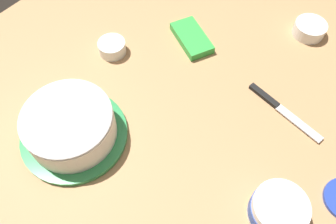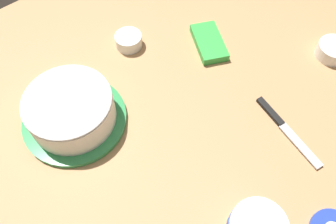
{
  "view_description": "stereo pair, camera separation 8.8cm",
  "coord_description": "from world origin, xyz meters",
  "px_view_note": "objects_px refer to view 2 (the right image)",
  "views": [
    {
      "loc": [
        -0.21,
        0.46,
        0.78
      ],
      "look_at": [
        0.08,
        0.1,
        0.04
      ],
      "focal_mm": 36.36,
      "sensor_mm": 36.0,
      "label": 1
    },
    {
      "loc": [
        -0.27,
        0.4,
        0.78
      ],
      "look_at": [
        0.08,
        0.1,
        0.04
      ],
      "focal_mm": 36.36,
      "sensor_mm": 36.0,
      "label": 2
    }
  ],
  "objects_px": {
    "sprinkle_bowl_blue": "(334,50)",
    "sprinkle_bowl_pink": "(129,40)",
    "candy_box_lower": "(209,42)",
    "frosted_cake": "(71,110)",
    "spreading_knife": "(282,125)"
  },
  "relations": [
    {
      "from": "spreading_knife",
      "to": "candy_box_lower",
      "type": "distance_m",
      "value": 0.33
    },
    {
      "from": "sprinkle_bowl_pink",
      "to": "candy_box_lower",
      "type": "height_order",
      "value": "sprinkle_bowl_pink"
    },
    {
      "from": "frosted_cake",
      "to": "sprinkle_bowl_blue",
      "type": "bearing_deg",
      "value": -112.63
    },
    {
      "from": "spreading_knife",
      "to": "candy_box_lower",
      "type": "relative_size",
      "value": 1.57
    },
    {
      "from": "spreading_knife",
      "to": "sprinkle_bowl_pink",
      "type": "bearing_deg",
      "value": 15.71
    },
    {
      "from": "frosted_cake",
      "to": "sprinkle_bowl_blue",
      "type": "xyz_separation_m",
      "value": [
        -0.3,
        -0.71,
        -0.03
      ]
    },
    {
      "from": "candy_box_lower",
      "to": "sprinkle_bowl_pink",
      "type": "bearing_deg",
      "value": 75.92
    },
    {
      "from": "spreading_knife",
      "to": "sprinkle_bowl_blue",
      "type": "relative_size",
      "value": 2.42
    },
    {
      "from": "sprinkle_bowl_blue",
      "to": "sprinkle_bowl_pink",
      "type": "xyz_separation_m",
      "value": [
        0.42,
        0.44,
        -0.0
      ]
    },
    {
      "from": "frosted_cake",
      "to": "sprinkle_bowl_pink",
      "type": "height_order",
      "value": "frosted_cake"
    },
    {
      "from": "spreading_knife",
      "to": "sprinkle_bowl_pink",
      "type": "xyz_separation_m",
      "value": [
        0.49,
        0.14,
        0.01
      ]
    },
    {
      "from": "frosted_cake",
      "to": "candy_box_lower",
      "type": "xyz_separation_m",
      "value": [
        -0.03,
        -0.46,
        -0.04
      ]
    },
    {
      "from": "sprinkle_bowl_blue",
      "to": "candy_box_lower",
      "type": "bearing_deg",
      "value": 43.98
    },
    {
      "from": "sprinkle_bowl_blue",
      "to": "frosted_cake",
      "type": "bearing_deg",
      "value": 67.37
    },
    {
      "from": "sprinkle_bowl_blue",
      "to": "sprinkle_bowl_pink",
      "type": "height_order",
      "value": "sprinkle_bowl_blue"
    }
  ]
}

